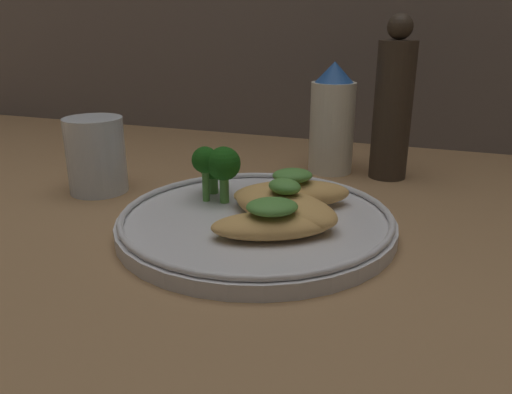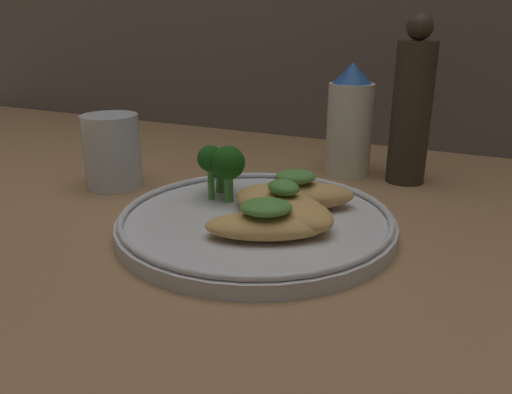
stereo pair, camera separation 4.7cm
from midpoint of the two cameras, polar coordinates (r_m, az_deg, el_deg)
The scene contains 9 objects.
ground_plane at distance 48.45cm, azimuth -2.78°, elevation -4.40°, with size 180.00×180.00×1.00cm, color #936D47.
plate at distance 47.86cm, azimuth -2.81°, elevation -2.77°, with size 26.51×26.51×2.00cm.
grilled_meat_front at distance 42.84cm, azimuth -1.30°, elevation -2.96°, with size 11.51×8.88×3.43cm.
grilled_meat_middle at distance 46.11cm, azimuth 0.29°, elevation -1.13°, with size 13.12×10.65×4.05cm.
grilled_meat_back at distance 49.82cm, azimuth 1.45°, elevation 0.51°, with size 12.60×9.37×3.91cm.
broccoli_bunch at distance 51.65cm, azimuth -7.21°, elevation 3.61°, with size 5.56×5.58×5.87cm.
sauce_bottle at distance 65.91cm, azimuth 6.67°, elevation 8.66°, with size 5.76×5.76×14.33cm.
pepper_grinder at distance 64.23cm, azimuth 13.36°, elevation 10.09°, with size 4.70×4.70×19.99cm.
drinking_glass at distance 61.55cm, azimuth -19.93°, elevation 4.47°, with size 6.71×6.71×8.75cm.
Camera 1 is at (15.19, -41.68, 19.11)cm, focal length 35.00 mm.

